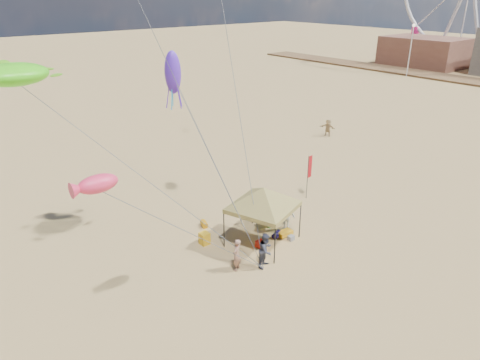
# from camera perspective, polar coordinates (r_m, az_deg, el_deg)

# --- Properties ---
(ground) EXTENTS (280.00, 280.00, 0.00)m
(ground) POSITION_cam_1_polar(r_m,az_deg,el_deg) (23.00, 4.87, -11.51)
(ground) COLOR tan
(ground) RESTS_ON ground
(canopy_tent) EXTENTS (5.99, 5.99, 3.90)m
(canopy_tent) POSITION_cam_1_polar(r_m,az_deg,el_deg) (23.71, 3.07, -1.27)
(canopy_tent) COLOR black
(canopy_tent) RESTS_ON ground
(feather_flag) EXTENTS (0.47, 0.12, 3.09)m
(feather_flag) POSITION_cam_1_polar(r_m,az_deg,el_deg) (29.85, 8.98, 1.34)
(feather_flag) COLOR black
(feather_flag) RESTS_ON ground
(cooler_red) EXTENTS (0.54, 0.38, 0.38)m
(cooler_red) POSITION_cam_1_polar(r_m,az_deg,el_deg) (24.69, 2.74, -8.25)
(cooler_red) COLOR red
(cooler_red) RESTS_ON ground
(cooler_blue) EXTENTS (0.54, 0.38, 0.38)m
(cooler_blue) POSITION_cam_1_polar(r_m,az_deg,el_deg) (28.81, 3.01, -3.32)
(cooler_blue) COLOR #1431A8
(cooler_blue) RESTS_ON ground
(bag_navy) EXTENTS (0.69, 0.54, 0.36)m
(bag_navy) POSITION_cam_1_polar(r_m,az_deg,el_deg) (25.62, 4.78, -7.06)
(bag_navy) COLOR #110C36
(bag_navy) RESTS_ON ground
(bag_orange) EXTENTS (0.54, 0.69, 0.36)m
(bag_orange) POSITION_cam_1_polar(r_m,az_deg,el_deg) (26.71, -4.68, -5.69)
(bag_orange) COLOR #C6820B
(bag_orange) RESTS_ON ground
(chair_green) EXTENTS (0.50, 0.50, 0.70)m
(chair_green) POSITION_cam_1_polar(r_m,az_deg,el_deg) (26.71, 3.87, -5.24)
(chair_green) COLOR #1F8F1A
(chair_green) RESTS_ON ground
(chair_yellow) EXTENTS (0.50, 0.50, 0.70)m
(chair_yellow) POSITION_cam_1_polar(r_m,az_deg,el_deg) (24.90, -4.63, -7.57)
(chair_yellow) COLOR yellow
(chair_yellow) RESTS_ON ground
(crate_grey) EXTENTS (0.34, 0.30, 0.28)m
(crate_grey) POSITION_cam_1_polar(r_m,az_deg,el_deg) (25.44, 6.64, -7.48)
(crate_grey) COLOR slate
(crate_grey) RESTS_ON ground
(beach_cart) EXTENTS (0.90, 0.50, 0.24)m
(beach_cart) POSITION_cam_1_polar(r_m,az_deg,el_deg) (25.77, 5.85, -6.86)
(beach_cart) COLOR #F2AB1A
(beach_cart) RESTS_ON ground
(person_near_a) EXTENTS (0.76, 0.68, 1.74)m
(person_near_a) POSITION_cam_1_polar(r_m,az_deg,el_deg) (22.46, -0.45, -9.69)
(person_near_a) COLOR #9D6F59
(person_near_a) RESTS_ON ground
(person_near_b) EXTENTS (1.11, 0.99, 1.90)m
(person_near_b) POSITION_cam_1_polar(r_m,az_deg,el_deg) (22.72, 3.38, -9.08)
(person_near_b) COLOR #373B4C
(person_near_b) RESTS_ON ground
(person_near_c) EXTENTS (1.40, 1.04, 1.93)m
(person_near_c) POSITION_cam_1_polar(r_m,az_deg,el_deg) (26.10, 5.98, -4.52)
(person_near_c) COLOR beige
(person_near_c) RESTS_ON ground
(person_far_c) EXTENTS (0.96, 1.64, 1.68)m
(person_far_c) POSITION_cam_1_polar(r_m,az_deg,el_deg) (43.91, 11.33, 6.69)
(person_far_c) COLOR tan
(person_far_c) RESTS_ON ground
(building_north) EXTENTS (10.00, 14.00, 5.20)m
(building_north) POSITION_cam_1_polar(r_m,az_deg,el_deg) (91.95, 22.80, 15.10)
(building_north) COLOR #8C5947
(building_north) RESTS_ON ground
(lamp_north) EXTENTS (0.50, 0.50, 8.25)m
(lamp_north) POSITION_cam_1_polar(r_m,az_deg,el_deg) (79.28, 21.37, 16.39)
(lamp_north) COLOR silver
(lamp_north) RESTS_ON ground
(turtle_kite) EXTENTS (3.24, 2.75, 0.98)m
(turtle_kite) POSITION_cam_1_polar(r_m,az_deg,el_deg) (21.74, -27.30, 12.06)
(turtle_kite) COLOR #4FF218
(turtle_kite) RESTS_ON ground
(fish_kite) EXTENTS (1.75, 1.35, 0.69)m
(fish_kite) POSITION_cam_1_polar(r_m,az_deg,el_deg) (16.99, -17.95, -0.47)
(fish_kite) COLOR #FF355E
(fish_kite) RESTS_ON ground
(squid_kite) EXTENTS (1.19, 1.19, 2.43)m
(squid_kite) POSITION_cam_1_polar(r_m,az_deg,el_deg) (25.96, -8.72, 13.64)
(squid_kite) COLOR #5A28D8
(squid_kite) RESTS_ON ground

